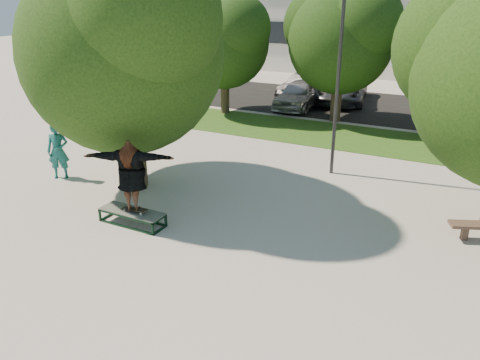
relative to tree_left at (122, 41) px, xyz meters
The scene contains 14 objects.
ground 6.26m from the tree_left, 14.31° to the right, with size 120.00×120.00×0.00m, color #A6A198.
grass_strip 10.87m from the tree_left, 57.80° to the left, with size 30.00×4.00×0.02m, color #1F4D16.
asphalt_strip 16.13m from the tree_left, 73.93° to the left, with size 40.00×8.00×0.01m, color black.
tree_left is the anchor object (origin of this frame).
bg_tree_left 10.26m from the tree_left, 102.86° to the left, with size 5.28×4.51×5.77m.
bg_tree_mid 11.45m from the tree_left, 73.68° to the left, with size 5.76×4.92×6.24m.
bg_tree_right 13.66m from the tree_left, 50.20° to the left, with size 5.04×4.31×5.43m.
lamppost 6.70m from the tree_left, 36.42° to the left, with size 0.25×0.15×6.11m.
grind_box 5.12m from the tree_left, 51.39° to the right, with size 1.80×0.60×0.38m.
skater_rig 4.22m from the tree_left, 49.99° to the right, with size 2.38×1.43×1.96m.
bystander 4.35m from the tree_left, 165.13° to the right, with size 0.68×0.45×1.86m, color #185C5A.
car_silver_a 13.29m from the tree_left, 86.44° to the left, with size 1.78×4.42×1.51m, color #A2A1A6.
car_dark 15.85m from the tree_left, 89.80° to the left, with size 1.48×4.23×1.39m, color black.
car_grey 15.99m from the tree_left, 81.54° to the left, with size 2.63×5.69×1.58m, color #57575C.
Camera 1 is at (5.14, -9.67, 5.62)m, focal length 35.00 mm.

